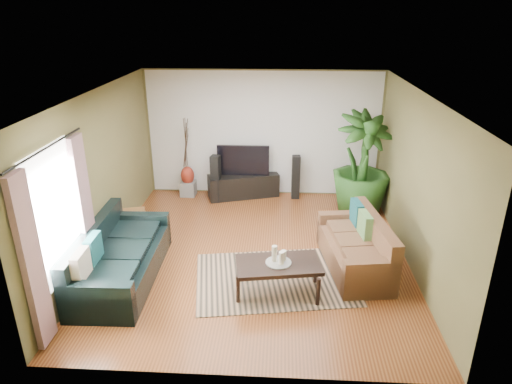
# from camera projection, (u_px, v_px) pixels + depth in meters

# --- Properties ---
(floor) EXTENTS (5.50, 5.50, 0.00)m
(floor) POSITION_uv_depth(u_px,v_px,m) (255.00, 254.00, 7.71)
(floor) COLOR brown
(floor) RESTS_ON ground
(ceiling) EXTENTS (5.50, 5.50, 0.00)m
(ceiling) POSITION_uv_depth(u_px,v_px,m) (255.00, 93.00, 6.69)
(ceiling) COLOR white
(ceiling) RESTS_ON ground
(wall_back) EXTENTS (5.00, 0.00, 5.00)m
(wall_back) POSITION_uv_depth(u_px,v_px,m) (263.00, 134.00, 9.74)
(wall_back) COLOR brown
(wall_back) RESTS_ON ground
(wall_front) EXTENTS (5.00, 0.00, 5.00)m
(wall_front) POSITION_uv_depth(u_px,v_px,m) (239.00, 274.00, 4.66)
(wall_front) COLOR brown
(wall_front) RESTS_ON ground
(wall_left) EXTENTS (0.00, 5.50, 5.50)m
(wall_left) POSITION_uv_depth(u_px,v_px,m) (100.00, 176.00, 7.33)
(wall_left) COLOR brown
(wall_left) RESTS_ON ground
(wall_right) EXTENTS (0.00, 5.50, 5.50)m
(wall_right) POSITION_uv_depth(u_px,v_px,m) (416.00, 183.00, 7.06)
(wall_right) COLOR brown
(wall_right) RESTS_ON ground
(backwall_panel) EXTENTS (4.90, 0.00, 4.90)m
(backwall_panel) POSITION_uv_depth(u_px,v_px,m) (263.00, 134.00, 9.73)
(backwall_panel) COLOR white
(backwall_panel) RESTS_ON ground
(window_pane) EXTENTS (0.00, 1.80, 1.80)m
(window_pane) POSITION_uv_depth(u_px,v_px,m) (55.00, 215.00, 5.83)
(window_pane) COLOR white
(window_pane) RESTS_ON ground
(curtain_near) EXTENTS (0.08, 0.35, 2.20)m
(curtain_near) POSITION_uv_depth(u_px,v_px,m) (32.00, 263.00, 5.23)
(curtain_near) COLOR gray
(curtain_near) RESTS_ON ground
(curtain_far) EXTENTS (0.08, 0.35, 2.20)m
(curtain_far) POSITION_uv_depth(u_px,v_px,m) (85.00, 209.00, 6.62)
(curtain_far) COLOR gray
(curtain_far) RESTS_ON ground
(curtain_rod) EXTENTS (0.03, 1.90, 0.03)m
(curtain_rod) POSITION_uv_depth(u_px,v_px,m) (46.00, 148.00, 5.49)
(curtain_rod) COLOR black
(curtain_rod) RESTS_ON ground
(sofa_left) EXTENTS (1.04, 2.33, 0.85)m
(sofa_left) POSITION_uv_depth(u_px,v_px,m) (121.00, 254.00, 6.87)
(sofa_left) COLOR black
(sofa_left) RESTS_ON floor
(sofa_right) EXTENTS (1.06, 1.89, 0.85)m
(sofa_right) POSITION_uv_depth(u_px,v_px,m) (355.00, 244.00, 7.15)
(sofa_right) COLOR brown
(sofa_right) RESTS_ON floor
(area_rug) EXTENTS (2.62, 2.04, 0.01)m
(area_rug) POSITION_uv_depth(u_px,v_px,m) (275.00, 278.00, 7.00)
(area_rug) COLOR tan
(area_rug) RESTS_ON floor
(coffee_table) EXTENTS (1.29, 0.84, 0.49)m
(coffee_table) POSITION_uv_depth(u_px,v_px,m) (278.00, 278.00, 6.59)
(coffee_table) COLOR black
(coffee_table) RESTS_ON floor
(candle_tray) EXTENTS (0.37, 0.37, 0.02)m
(candle_tray) POSITION_uv_depth(u_px,v_px,m) (278.00, 262.00, 6.50)
(candle_tray) COLOR gray
(candle_tray) RESTS_ON coffee_table
(candle_tall) EXTENTS (0.08, 0.08, 0.24)m
(candle_tall) POSITION_uv_depth(u_px,v_px,m) (274.00, 253.00, 6.48)
(candle_tall) COLOR #ECE2C7
(candle_tall) RESTS_ON candle_tray
(candle_mid) EXTENTS (0.08, 0.08, 0.18)m
(candle_mid) POSITION_uv_depth(u_px,v_px,m) (281.00, 258.00, 6.42)
(candle_mid) COLOR white
(candle_mid) RESTS_ON candle_tray
(candle_short) EXTENTS (0.08, 0.08, 0.15)m
(candle_short) POSITION_uv_depth(u_px,v_px,m) (284.00, 255.00, 6.52)
(candle_short) COLOR #EDE2C8
(candle_short) RESTS_ON candle_tray
(tv_stand) EXTENTS (1.58, 0.89, 0.51)m
(tv_stand) POSITION_uv_depth(u_px,v_px,m) (243.00, 186.00, 9.94)
(tv_stand) COLOR black
(tv_stand) RESTS_ON floor
(television) EXTENTS (1.11, 0.06, 0.66)m
(television) POSITION_uv_depth(u_px,v_px,m) (243.00, 160.00, 9.72)
(television) COLOR black
(television) RESTS_ON tv_stand
(speaker_left) EXTENTS (0.22, 0.24, 1.02)m
(speaker_left) POSITION_uv_depth(u_px,v_px,m) (216.00, 179.00, 9.61)
(speaker_left) COLOR black
(speaker_left) RESTS_ON floor
(speaker_right) EXTENTS (0.18, 0.20, 0.95)m
(speaker_right) POSITION_uv_depth(u_px,v_px,m) (296.00, 177.00, 9.80)
(speaker_right) COLOR black
(speaker_right) RESTS_ON floor
(potted_plant) EXTENTS (1.53, 1.53, 2.04)m
(potted_plant) POSITION_uv_depth(u_px,v_px,m) (362.00, 164.00, 8.90)
(potted_plant) COLOR #204818
(potted_plant) RESTS_ON floor
(plant_pot) EXTENTS (0.38, 0.38, 0.29)m
(plant_pot) POSITION_uv_depth(u_px,v_px,m) (358.00, 205.00, 9.23)
(plant_pot) COLOR black
(plant_pot) RESTS_ON floor
(pedestal) EXTENTS (0.33, 0.33, 0.32)m
(pedestal) POSITION_uv_depth(u_px,v_px,m) (188.00, 188.00, 10.05)
(pedestal) COLOR gray
(pedestal) RESTS_ON floor
(vase) EXTENTS (0.29, 0.29, 0.41)m
(vase) POSITION_uv_depth(u_px,v_px,m) (188.00, 175.00, 9.93)
(vase) COLOR maroon
(vase) RESTS_ON pedestal
(side_table) EXTENTS (0.54, 0.54, 0.47)m
(side_table) POSITION_uv_depth(u_px,v_px,m) (133.00, 224.00, 8.23)
(side_table) COLOR brown
(side_table) RESTS_ON floor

